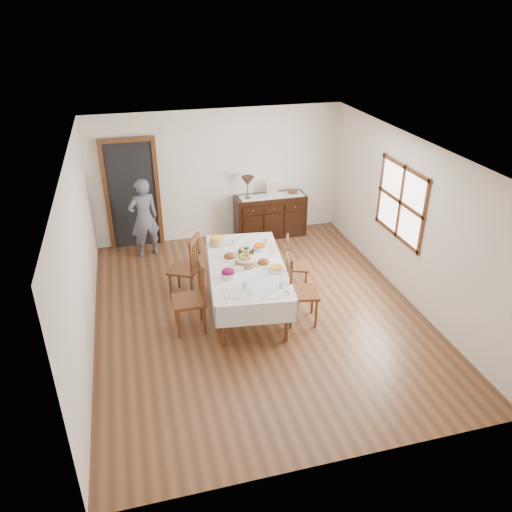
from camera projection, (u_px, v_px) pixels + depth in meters
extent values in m
plane|color=brown|center=(258.00, 312.00, 7.93)|extent=(6.00, 6.00, 0.00)
cube|color=white|center=(258.00, 151.00, 6.73)|extent=(5.00, 6.00, 0.02)
cube|color=white|center=(219.00, 175.00, 9.90)|extent=(5.00, 0.02, 2.60)
cube|color=white|center=(339.00, 368.00, 4.76)|extent=(5.00, 0.02, 2.60)
cube|color=white|center=(80.00, 258.00, 6.76)|extent=(0.02, 6.00, 2.60)
cube|color=white|center=(410.00, 221.00, 7.90)|extent=(0.02, 6.00, 2.60)
cube|color=white|center=(401.00, 202.00, 8.06)|extent=(0.02, 1.30, 1.10)
cube|color=#562F17|center=(401.00, 202.00, 8.06)|extent=(0.03, 1.46, 1.26)
cube|color=black|center=(133.00, 196.00, 9.59)|extent=(0.90, 0.06, 2.10)
cube|color=#562F17|center=(133.00, 196.00, 9.58)|extent=(1.04, 0.08, 2.18)
cube|color=white|center=(247.00, 266.00, 7.71)|extent=(1.38, 2.35, 0.04)
cylinder|color=#562F17|center=(223.00, 325.00, 6.99)|extent=(0.06, 0.06, 0.72)
cylinder|color=#562F17|center=(287.00, 320.00, 7.10)|extent=(0.06, 0.06, 0.72)
cylinder|color=#562F17|center=(214.00, 261.00, 8.68)|extent=(0.06, 0.06, 0.72)
cylinder|color=#562F17|center=(266.00, 258.00, 8.79)|extent=(0.06, 0.06, 0.72)
cube|color=white|center=(211.00, 277.00, 7.71)|extent=(0.30, 2.25, 0.34)
cube|color=white|center=(283.00, 272.00, 7.84)|extent=(0.30, 2.25, 0.34)
cube|color=white|center=(257.00, 314.00, 6.79)|extent=(1.15, 0.16, 0.34)
cube|color=white|center=(239.00, 243.00, 8.76)|extent=(1.15, 0.16, 0.34)
cube|color=#562F17|center=(189.00, 301.00, 7.29)|extent=(0.48, 0.48, 0.04)
cylinder|color=#562F17|center=(176.00, 310.00, 7.53)|extent=(0.04, 0.04, 0.48)
cylinder|color=#562F17|center=(178.00, 324.00, 7.21)|extent=(0.04, 0.04, 0.48)
cylinder|color=#562F17|center=(201.00, 307.00, 7.61)|extent=(0.04, 0.04, 0.48)
cylinder|color=#562F17|center=(205.00, 321.00, 7.29)|extent=(0.04, 0.04, 0.48)
cylinder|color=#562F17|center=(200.00, 274.00, 7.36)|extent=(0.04, 0.04, 0.63)
cylinder|color=#562F17|center=(204.00, 287.00, 7.02)|extent=(0.04, 0.04, 0.63)
cube|color=#562F17|center=(201.00, 264.00, 7.07)|extent=(0.05, 0.45, 0.09)
cylinder|color=#562F17|center=(201.00, 278.00, 7.29)|extent=(0.02, 0.02, 0.51)
cylinder|color=#562F17|center=(202.00, 282.00, 7.20)|extent=(0.02, 0.02, 0.51)
cylinder|color=#562F17|center=(203.00, 285.00, 7.11)|extent=(0.02, 0.02, 0.51)
cube|color=#562F17|center=(184.00, 269.00, 8.16)|extent=(0.61, 0.61, 0.04)
cylinder|color=#562F17|center=(179.00, 276.00, 8.47)|extent=(0.04, 0.04, 0.47)
cylinder|color=#562F17|center=(171.00, 287.00, 8.15)|extent=(0.04, 0.04, 0.47)
cylinder|color=#562F17|center=(199.00, 278.00, 8.40)|extent=(0.04, 0.04, 0.47)
cylinder|color=#562F17|center=(192.00, 290.00, 8.08)|extent=(0.04, 0.04, 0.47)
cylinder|color=#562F17|center=(199.00, 249.00, 8.15)|extent=(0.04, 0.04, 0.61)
cylinder|color=#562F17|center=(191.00, 260.00, 7.81)|extent=(0.04, 0.04, 0.61)
cube|color=#562F17|center=(194.00, 239.00, 7.86)|extent=(0.24, 0.40, 0.09)
cylinder|color=#562F17|center=(197.00, 253.00, 8.07)|extent=(0.02, 0.02, 0.50)
cylinder|color=#562F17|center=(195.00, 255.00, 7.99)|extent=(0.02, 0.02, 0.50)
cylinder|color=#562F17|center=(193.00, 258.00, 7.91)|extent=(0.02, 0.02, 0.50)
cube|color=#562F17|center=(303.00, 293.00, 7.49)|extent=(0.55, 0.55, 0.04)
cylinder|color=#562F17|center=(316.00, 314.00, 7.46)|extent=(0.04, 0.04, 0.48)
cylinder|color=#562F17|center=(312.00, 300.00, 7.79)|extent=(0.04, 0.04, 0.48)
cylinder|color=#562F17|center=(291.00, 314.00, 7.44)|extent=(0.04, 0.04, 0.48)
cylinder|color=#562F17|center=(288.00, 301.00, 7.77)|extent=(0.04, 0.04, 0.48)
cylinder|color=#562F17|center=(291.00, 282.00, 7.16)|extent=(0.04, 0.04, 0.62)
cylinder|color=#562F17|center=(288.00, 268.00, 7.52)|extent=(0.04, 0.04, 0.62)
cube|color=#562F17|center=(290.00, 259.00, 7.22)|extent=(0.14, 0.44, 0.09)
cylinder|color=#562F17|center=(290.00, 280.00, 7.26)|extent=(0.02, 0.02, 0.51)
cylinder|color=#562F17|center=(289.00, 276.00, 7.35)|extent=(0.02, 0.02, 0.51)
cylinder|color=#562F17|center=(289.00, 273.00, 7.44)|extent=(0.02, 0.02, 0.51)
cube|color=#562F17|center=(297.00, 266.00, 8.39)|extent=(0.51, 0.51, 0.04)
cylinder|color=#562F17|center=(306.00, 283.00, 8.34)|extent=(0.03, 0.03, 0.40)
cylinder|color=#562F17|center=(306.00, 273.00, 8.62)|extent=(0.03, 0.03, 0.40)
cylinder|color=#562F17|center=(287.00, 282.00, 8.37)|extent=(0.03, 0.03, 0.40)
cylinder|color=#562F17|center=(288.00, 272.00, 8.65)|extent=(0.03, 0.03, 0.40)
cylinder|color=#562F17|center=(287.00, 256.00, 8.14)|extent=(0.04, 0.04, 0.53)
cylinder|color=#562F17|center=(287.00, 247.00, 8.44)|extent=(0.04, 0.04, 0.53)
cube|color=#562F17|center=(287.00, 240.00, 8.18)|extent=(0.16, 0.36, 0.08)
cylinder|color=#562F17|center=(287.00, 255.00, 8.22)|extent=(0.02, 0.02, 0.43)
cylinder|color=#562F17|center=(287.00, 253.00, 8.30)|extent=(0.02, 0.02, 0.43)
cylinder|color=#562F17|center=(287.00, 250.00, 8.37)|extent=(0.02, 0.02, 0.43)
cube|color=black|center=(270.00, 216.00, 10.29)|extent=(1.45, 0.48, 0.87)
cube|color=black|center=(253.00, 211.00, 9.85)|extent=(0.40, 0.02, 0.17)
sphere|color=brown|center=(253.00, 211.00, 9.84)|extent=(0.03, 0.03, 0.03)
cube|color=black|center=(274.00, 209.00, 9.95)|extent=(0.40, 0.02, 0.17)
sphere|color=brown|center=(274.00, 209.00, 9.94)|extent=(0.03, 0.03, 0.03)
cube|color=black|center=(294.00, 206.00, 10.05)|extent=(0.40, 0.02, 0.17)
sphere|color=brown|center=(295.00, 207.00, 10.03)|extent=(0.03, 0.03, 0.03)
imported|color=#585765|center=(144.00, 216.00, 9.30)|extent=(0.59, 0.47, 1.64)
cylinder|color=olive|center=(245.00, 262.00, 7.64)|extent=(0.31, 0.31, 0.11)
cylinder|color=white|center=(245.00, 259.00, 7.61)|extent=(0.28, 0.28, 0.02)
sphere|color=#AE953C|center=(250.00, 256.00, 7.62)|extent=(0.08, 0.08, 0.08)
sphere|color=#AE953C|center=(247.00, 255.00, 7.66)|extent=(0.08, 0.08, 0.08)
sphere|color=#AE953C|center=(243.00, 255.00, 7.66)|extent=(0.08, 0.08, 0.08)
sphere|color=#AE953C|center=(240.00, 256.00, 7.61)|extent=(0.08, 0.08, 0.08)
sphere|color=#AE953C|center=(241.00, 258.00, 7.55)|extent=(0.08, 0.08, 0.08)
sphere|color=#AE953C|center=(245.00, 259.00, 7.53)|extent=(0.08, 0.08, 0.08)
sphere|color=#AE953C|center=(249.00, 258.00, 7.56)|extent=(0.08, 0.08, 0.08)
cylinder|color=black|center=(246.00, 252.00, 8.01)|extent=(0.26, 0.26, 0.05)
ellipsoid|color=pink|center=(250.00, 249.00, 8.00)|extent=(0.05, 0.05, 0.06)
ellipsoid|color=#77CEFF|center=(249.00, 248.00, 8.04)|extent=(0.05, 0.05, 0.06)
ellipsoid|color=#6DCD67|center=(246.00, 247.00, 8.05)|extent=(0.05, 0.05, 0.06)
ellipsoid|color=#D77143|center=(243.00, 248.00, 8.03)|extent=(0.05, 0.05, 0.06)
ellipsoid|color=#B57BC3|center=(242.00, 249.00, 7.99)|extent=(0.05, 0.05, 0.06)
ellipsoid|color=#F5F75F|center=(242.00, 250.00, 7.95)|extent=(0.05, 0.05, 0.06)
ellipsoid|color=pink|center=(245.00, 251.00, 7.93)|extent=(0.05, 0.05, 0.06)
ellipsoid|color=#77CEFF|center=(248.00, 251.00, 7.93)|extent=(0.05, 0.05, 0.06)
ellipsoid|color=#6DCD67|center=(250.00, 250.00, 7.96)|extent=(0.05, 0.05, 0.06)
cylinder|color=silver|center=(230.00, 258.00, 7.88)|extent=(0.30, 0.30, 0.01)
ellipsoid|color=brown|center=(230.00, 256.00, 7.86)|extent=(0.19, 0.16, 0.11)
cylinder|color=silver|center=(264.00, 264.00, 7.70)|extent=(0.29, 0.29, 0.01)
ellipsoid|color=brown|center=(264.00, 262.00, 7.69)|extent=(0.19, 0.16, 0.11)
cylinder|color=silver|center=(228.00, 275.00, 7.32)|extent=(0.21, 0.21, 0.08)
ellipsoid|color=maroon|center=(228.00, 272.00, 7.29)|extent=(0.20, 0.17, 0.11)
cylinder|color=silver|center=(260.00, 248.00, 8.14)|extent=(0.21, 0.21, 0.06)
cylinder|color=#EC5008|center=(260.00, 246.00, 8.12)|extent=(0.18, 0.18, 0.03)
cylinder|color=tan|center=(217.00, 242.00, 8.28)|extent=(0.24, 0.24, 0.10)
cylinder|color=yellow|center=(217.00, 238.00, 8.25)|extent=(0.20, 0.20, 0.04)
cylinder|color=silver|center=(276.00, 269.00, 7.51)|extent=(0.25, 0.25, 0.05)
cylinder|color=orange|center=(276.00, 267.00, 7.49)|extent=(0.20, 0.20, 0.02)
cube|color=silver|center=(238.00, 269.00, 7.50)|extent=(0.15, 0.11, 0.07)
cylinder|color=silver|center=(237.00, 295.00, 6.90)|extent=(0.25, 0.25, 0.01)
cube|color=white|center=(225.00, 297.00, 6.86)|extent=(0.09, 0.13, 0.01)
cube|color=silver|center=(225.00, 296.00, 6.86)|extent=(0.03, 0.16, 0.01)
cube|color=silver|center=(248.00, 293.00, 6.94)|extent=(0.03, 0.18, 0.01)
cube|color=silver|center=(251.00, 293.00, 6.95)|extent=(0.04, 0.14, 0.01)
cylinder|color=silver|center=(244.00, 285.00, 7.04)|extent=(0.07, 0.07, 0.10)
cylinder|color=silver|center=(274.00, 294.00, 6.91)|extent=(0.25, 0.25, 0.01)
cube|color=white|center=(262.00, 296.00, 6.88)|extent=(0.09, 0.13, 0.01)
cube|color=silver|center=(262.00, 296.00, 6.87)|extent=(0.03, 0.16, 0.01)
cube|color=silver|center=(285.00, 293.00, 6.95)|extent=(0.03, 0.18, 0.01)
cube|color=silver|center=(288.00, 292.00, 6.96)|extent=(0.04, 0.14, 0.01)
cylinder|color=silver|center=(281.00, 285.00, 7.06)|extent=(0.07, 0.07, 0.10)
cylinder|color=silver|center=(233.00, 242.00, 8.29)|extent=(0.07, 0.07, 0.10)
cylinder|color=silver|center=(266.00, 240.00, 8.35)|extent=(0.07, 0.07, 0.09)
cube|color=white|center=(272.00, 196.00, 10.08)|extent=(1.30, 0.35, 0.01)
cylinder|color=brown|center=(248.00, 198.00, 9.94)|extent=(0.12, 0.12, 0.03)
cylinder|color=brown|center=(248.00, 191.00, 9.88)|extent=(0.02, 0.02, 0.25)
cone|color=#3B291D|center=(248.00, 181.00, 9.78)|extent=(0.26, 0.26, 0.18)
cube|color=tan|center=(272.00, 190.00, 10.02)|extent=(0.22, 0.08, 0.28)
cylinder|color=#562F17|center=(293.00, 192.00, 10.22)|extent=(0.20, 0.20, 0.06)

